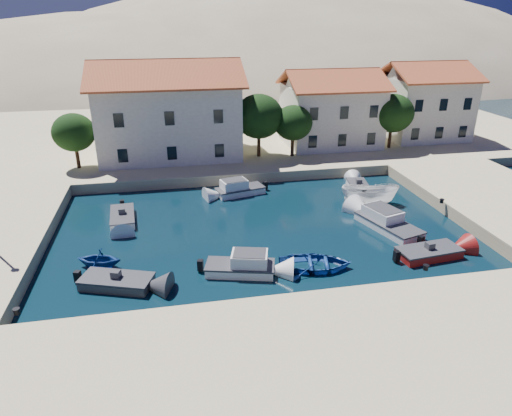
# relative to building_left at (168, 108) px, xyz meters

# --- Properties ---
(ground) EXTENTS (400.00, 400.00, 0.00)m
(ground) POSITION_rel_building_left_xyz_m (6.00, -28.00, -5.94)
(ground) COLOR black
(ground) RESTS_ON ground
(quay_south) EXTENTS (52.00, 12.00, 1.00)m
(quay_south) POSITION_rel_building_left_xyz_m (6.00, -34.00, -5.44)
(quay_south) COLOR #C7B488
(quay_south) RESTS_ON ground
(quay_east) EXTENTS (11.00, 20.00, 1.00)m
(quay_east) POSITION_rel_building_left_xyz_m (26.50, -18.00, -5.44)
(quay_east) COLOR #C7B488
(quay_east) RESTS_ON ground
(quay_north) EXTENTS (80.00, 36.00, 1.00)m
(quay_north) POSITION_rel_building_left_xyz_m (8.00, 10.00, -5.44)
(quay_north) COLOR #C7B488
(quay_north) RESTS_ON ground
(hills) EXTENTS (254.00, 176.00, 99.00)m
(hills) POSITION_rel_building_left_xyz_m (26.64, 95.62, -29.34)
(hills) COLOR gray
(hills) RESTS_ON ground
(building_left) EXTENTS (14.70, 9.45, 9.70)m
(building_left) POSITION_rel_building_left_xyz_m (0.00, 0.00, 0.00)
(building_left) COLOR beige
(building_left) RESTS_ON quay_north
(building_mid) EXTENTS (10.50, 8.40, 8.30)m
(building_mid) POSITION_rel_building_left_xyz_m (18.00, 1.00, -0.71)
(building_mid) COLOR beige
(building_mid) RESTS_ON quay_north
(building_right) EXTENTS (9.45, 8.40, 8.80)m
(building_right) POSITION_rel_building_left_xyz_m (30.00, 2.00, -0.46)
(building_right) COLOR beige
(building_right) RESTS_ON quay_north
(trees) EXTENTS (37.30, 5.30, 6.45)m
(trees) POSITION_rel_building_left_xyz_m (10.51, -2.54, -1.10)
(trees) COLOR #382314
(trees) RESTS_ON quay_north
(bollards) EXTENTS (29.36, 9.56, 0.30)m
(bollards) POSITION_rel_building_left_xyz_m (8.80, -24.13, -4.79)
(bollards) COLOR black
(bollards) RESTS_ON ground
(motorboat_grey_sw) EXTENTS (4.55, 3.15, 1.25)m
(motorboat_grey_sw) POSITION_rel_building_left_xyz_m (-3.83, -23.91, -5.64)
(motorboat_grey_sw) COLOR #38393E
(motorboat_grey_sw) RESTS_ON ground
(cabin_cruiser_south) EXTENTS (4.55, 2.83, 1.60)m
(cabin_cruiser_south) POSITION_rel_building_left_xyz_m (3.54, -23.79, -5.46)
(cabin_cruiser_south) COLOR white
(cabin_cruiser_south) RESTS_ON ground
(rowboat_south) EXTENTS (5.13, 4.11, 0.95)m
(rowboat_south) POSITION_rel_building_left_xyz_m (8.28, -24.13, -5.94)
(rowboat_south) COLOR navy
(rowboat_south) RESTS_ON ground
(motorboat_red_se) EXTENTS (4.36, 2.30, 1.25)m
(motorboat_red_se) POSITION_rel_building_left_xyz_m (16.09, -24.17, -5.64)
(motorboat_red_se) COLOR maroon
(motorboat_red_se) RESTS_ON ground
(cabin_cruiser_east) EXTENTS (3.64, 5.80, 1.60)m
(cabin_cruiser_east) POSITION_rel_building_left_xyz_m (15.39, -19.72, -5.46)
(cabin_cruiser_east) COLOR white
(cabin_cruiser_east) RESTS_ON ground
(boat_east) EXTENTS (5.05, 3.20, 1.83)m
(boat_east) POSITION_rel_building_left_xyz_m (16.13, -14.61, -5.94)
(boat_east) COLOR white
(boat_east) RESTS_ON ground
(motorboat_white_ne) EXTENTS (2.30, 3.81, 1.25)m
(motorboat_white_ne) POSITION_rel_building_left_xyz_m (16.45, -11.58, -5.64)
(motorboat_white_ne) COLOR white
(motorboat_white_ne) RESTS_ON ground
(rowboat_west) EXTENTS (3.36, 3.10, 1.47)m
(rowboat_west) POSITION_rel_building_left_xyz_m (-5.10, -21.37, -5.94)
(rowboat_west) COLOR navy
(rowboat_west) RESTS_ON ground
(motorboat_white_west) EXTENTS (2.08, 4.15, 1.25)m
(motorboat_white_west) POSITION_rel_building_left_xyz_m (-4.18, -14.38, -5.64)
(motorboat_white_west) COLOR white
(motorboat_white_west) RESTS_ON ground
(cabin_cruiser_north) EXTENTS (4.55, 2.76, 1.60)m
(cabin_cruiser_north) POSITION_rel_building_left_xyz_m (5.71, -10.48, -5.46)
(cabin_cruiser_north) COLOR white
(cabin_cruiser_north) RESTS_ON ground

